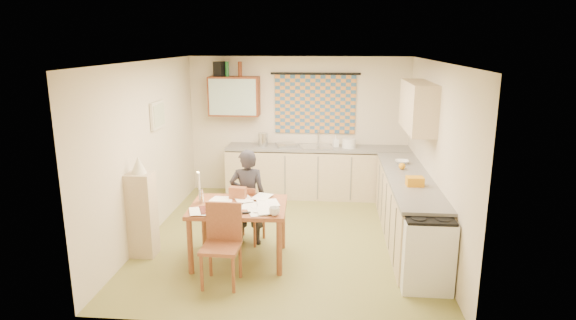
# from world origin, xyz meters

# --- Properties ---
(floor) EXTENTS (4.00, 4.50, 0.02)m
(floor) POSITION_xyz_m (0.00, 0.00, -0.01)
(floor) COLOR olive
(floor) RESTS_ON ground
(ceiling) EXTENTS (4.00, 4.50, 0.02)m
(ceiling) POSITION_xyz_m (0.00, 0.00, 2.51)
(ceiling) COLOR white
(ceiling) RESTS_ON floor
(wall_back) EXTENTS (4.00, 0.02, 2.50)m
(wall_back) POSITION_xyz_m (0.00, 2.26, 1.25)
(wall_back) COLOR beige
(wall_back) RESTS_ON floor
(wall_front) EXTENTS (4.00, 0.02, 2.50)m
(wall_front) POSITION_xyz_m (0.00, -2.26, 1.25)
(wall_front) COLOR beige
(wall_front) RESTS_ON floor
(wall_left) EXTENTS (0.02, 4.50, 2.50)m
(wall_left) POSITION_xyz_m (-2.01, 0.00, 1.25)
(wall_left) COLOR beige
(wall_left) RESTS_ON floor
(wall_right) EXTENTS (0.02, 4.50, 2.50)m
(wall_right) POSITION_xyz_m (2.01, 0.00, 1.25)
(wall_right) COLOR beige
(wall_right) RESTS_ON floor
(window_blind) EXTENTS (1.45, 0.03, 1.05)m
(window_blind) POSITION_xyz_m (0.30, 2.22, 1.65)
(window_blind) COLOR #2E5578
(window_blind) RESTS_ON wall_back
(curtain_rod) EXTENTS (1.60, 0.04, 0.04)m
(curtain_rod) POSITION_xyz_m (0.30, 2.20, 2.20)
(curtain_rod) COLOR black
(curtain_rod) RESTS_ON wall_back
(wall_cabinet) EXTENTS (0.90, 0.34, 0.70)m
(wall_cabinet) POSITION_xyz_m (-1.15, 2.08, 1.80)
(wall_cabinet) COLOR #5A2511
(wall_cabinet) RESTS_ON wall_back
(wall_cabinet_glass) EXTENTS (0.84, 0.02, 0.64)m
(wall_cabinet_glass) POSITION_xyz_m (-1.15, 1.91, 1.80)
(wall_cabinet_glass) COLOR #99B2A5
(wall_cabinet_glass) RESTS_ON wall_back
(upper_cabinet_right) EXTENTS (0.34, 1.30, 0.70)m
(upper_cabinet_right) POSITION_xyz_m (1.83, 0.55, 1.85)
(upper_cabinet_right) COLOR tan
(upper_cabinet_right) RESTS_ON wall_right
(framed_print) EXTENTS (0.04, 0.50, 0.40)m
(framed_print) POSITION_xyz_m (-1.97, 0.40, 1.70)
(framed_print) COLOR beige
(framed_print) RESTS_ON wall_left
(print_canvas) EXTENTS (0.01, 0.42, 0.32)m
(print_canvas) POSITION_xyz_m (-1.95, 0.40, 1.70)
(print_canvas) COLOR silver
(print_canvas) RESTS_ON wall_left
(counter_back) EXTENTS (3.30, 0.62, 0.92)m
(counter_back) POSITION_xyz_m (0.38, 1.95, 0.45)
(counter_back) COLOR tan
(counter_back) RESTS_ON floor
(counter_right) EXTENTS (0.62, 2.95, 0.92)m
(counter_right) POSITION_xyz_m (1.70, 0.13, 0.45)
(counter_right) COLOR tan
(counter_right) RESTS_ON floor
(stove) EXTENTS (0.56, 0.56, 0.87)m
(stove) POSITION_xyz_m (1.70, -1.27, 0.43)
(stove) COLOR white
(stove) RESTS_ON floor
(sink) EXTENTS (0.64, 0.56, 0.10)m
(sink) POSITION_xyz_m (0.34, 1.95, 0.88)
(sink) COLOR silver
(sink) RESTS_ON counter_back
(tap) EXTENTS (0.04, 0.04, 0.28)m
(tap) POSITION_xyz_m (0.37, 2.13, 1.06)
(tap) COLOR silver
(tap) RESTS_ON counter_back
(dish_rack) EXTENTS (0.43, 0.39, 0.06)m
(dish_rack) POSITION_xyz_m (-0.20, 1.95, 0.95)
(dish_rack) COLOR silver
(dish_rack) RESTS_ON counter_back
(kettle) EXTENTS (0.21, 0.21, 0.24)m
(kettle) POSITION_xyz_m (-0.62, 1.95, 1.04)
(kettle) COLOR silver
(kettle) RESTS_ON counter_back
(mixing_bowl) EXTENTS (0.30, 0.30, 0.16)m
(mixing_bowl) POSITION_xyz_m (0.92, 1.95, 1.00)
(mixing_bowl) COLOR white
(mixing_bowl) RESTS_ON counter_back
(soap_bottle) EXTENTS (0.14, 0.14, 0.21)m
(soap_bottle) POSITION_xyz_m (0.69, 2.00, 1.02)
(soap_bottle) COLOR white
(soap_bottle) RESTS_ON counter_back
(bowl) EXTENTS (0.23, 0.23, 0.05)m
(bowl) POSITION_xyz_m (1.70, 0.87, 0.95)
(bowl) COLOR white
(bowl) RESTS_ON counter_right
(orange_bag) EXTENTS (0.23, 0.17, 0.12)m
(orange_bag) POSITION_xyz_m (1.70, -0.31, 0.98)
(orange_bag) COLOR orange
(orange_bag) RESTS_ON counter_right
(fruit_orange) EXTENTS (0.10, 0.10, 0.10)m
(fruit_orange) POSITION_xyz_m (1.65, 0.51, 0.97)
(fruit_orange) COLOR orange
(fruit_orange) RESTS_ON counter_right
(speaker) EXTENTS (0.22, 0.24, 0.26)m
(speaker) POSITION_xyz_m (-1.40, 2.08, 2.28)
(speaker) COLOR black
(speaker) RESTS_ON wall_cabinet
(bottle_green) EXTENTS (0.08, 0.08, 0.26)m
(bottle_green) POSITION_xyz_m (-1.27, 2.08, 2.28)
(bottle_green) COLOR #195926
(bottle_green) RESTS_ON wall_cabinet
(bottle_brown) EXTENTS (0.07, 0.07, 0.26)m
(bottle_brown) POSITION_xyz_m (-1.03, 2.08, 2.28)
(bottle_brown) COLOR #5A2511
(bottle_brown) RESTS_ON wall_cabinet
(dining_table) EXTENTS (1.24, 0.97, 0.75)m
(dining_table) POSITION_xyz_m (-0.56, -0.79, 0.38)
(dining_table) COLOR brown
(dining_table) RESTS_ON floor
(chair_far) EXTENTS (0.46, 0.46, 0.84)m
(chair_far) POSITION_xyz_m (-0.54, -0.20, 0.26)
(chair_far) COLOR brown
(chair_far) RESTS_ON floor
(chair_near) EXTENTS (0.44, 0.44, 0.94)m
(chair_near) POSITION_xyz_m (-0.64, -1.42, 0.29)
(chair_near) COLOR brown
(chair_near) RESTS_ON floor
(person) EXTENTS (0.56, 0.43, 1.35)m
(person) POSITION_xyz_m (-0.53, -0.25, 0.68)
(person) COLOR black
(person) RESTS_ON floor
(shelf_stand) EXTENTS (0.32, 0.30, 1.12)m
(shelf_stand) POSITION_xyz_m (-1.84, -0.74, 0.56)
(shelf_stand) COLOR tan
(shelf_stand) RESTS_ON floor
(lampshade) EXTENTS (0.20, 0.20, 0.22)m
(lampshade) POSITION_xyz_m (-1.84, -0.74, 1.23)
(lampshade) COLOR beige
(lampshade) RESTS_ON shelf_stand
(letter_rack) EXTENTS (0.23, 0.14, 0.16)m
(letter_rack) POSITION_xyz_m (-0.61, -0.54, 0.83)
(letter_rack) COLOR brown
(letter_rack) RESTS_ON dining_table
(mug) EXTENTS (0.21, 0.21, 0.10)m
(mug) POSITION_xyz_m (-0.06, -1.11, 0.80)
(mug) COLOR white
(mug) RESTS_ON dining_table
(magazine) EXTENTS (0.41, 0.43, 0.03)m
(magazine) POSITION_xyz_m (-0.97, -1.08, 0.76)
(magazine) COLOR maroon
(magazine) RESTS_ON dining_table
(book) EXTENTS (0.23, 0.30, 0.02)m
(book) POSITION_xyz_m (-0.95, -0.89, 0.76)
(book) COLOR orange
(book) RESTS_ON dining_table
(orange_box) EXTENTS (0.12, 0.08, 0.04)m
(orange_box) POSITION_xyz_m (-0.83, -1.11, 0.77)
(orange_box) COLOR orange
(orange_box) RESTS_ON dining_table
(eyeglasses) EXTENTS (0.14, 0.08, 0.02)m
(eyeglasses) POSITION_xyz_m (-0.41, -1.09, 0.76)
(eyeglasses) COLOR black
(eyeglasses) RESTS_ON dining_table
(candle_holder) EXTENTS (0.07, 0.07, 0.18)m
(candle_holder) POSITION_xyz_m (-1.04, -0.73, 0.84)
(candle_holder) COLOR silver
(candle_holder) RESTS_ON dining_table
(candle) EXTENTS (0.03, 0.03, 0.22)m
(candle) POSITION_xyz_m (-1.06, -0.75, 1.04)
(candle) COLOR white
(candle) RESTS_ON dining_table
(candle_flame) EXTENTS (0.02, 0.02, 0.02)m
(candle_flame) POSITION_xyz_m (-1.07, -0.76, 1.16)
(candle_flame) COLOR #FFCC66
(candle_flame) RESTS_ON dining_table
(papers) EXTENTS (1.12, 0.95, 0.02)m
(papers) POSITION_xyz_m (-0.50, -0.84, 0.76)
(papers) COLOR white
(papers) RESTS_ON dining_table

